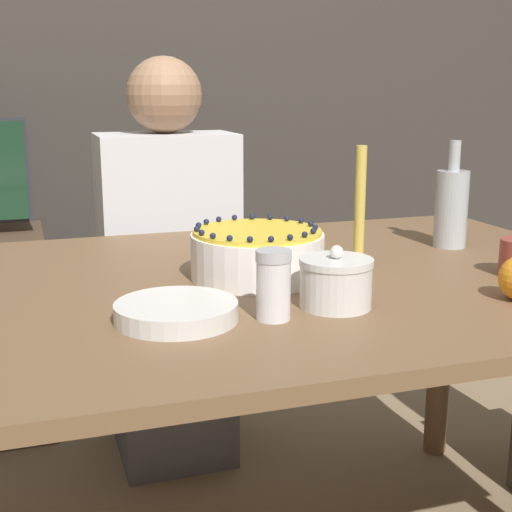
# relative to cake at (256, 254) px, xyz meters

# --- Properties ---
(wall_behind) EXTENTS (8.00, 0.05, 2.60)m
(wall_behind) POSITION_rel_cake_xyz_m (0.00, 1.39, 0.49)
(wall_behind) COLOR #38332D
(wall_behind) RESTS_ON ground_plane
(dining_table) EXTENTS (1.63, 1.06, 0.76)m
(dining_table) POSITION_rel_cake_xyz_m (0.00, -0.01, -0.15)
(dining_table) COLOR brown
(dining_table) RESTS_ON ground_plane
(cake) EXTENTS (0.27, 0.27, 0.11)m
(cake) POSITION_rel_cake_xyz_m (0.00, 0.00, 0.00)
(cake) COLOR white
(cake) RESTS_ON dining_table
(sugar_bowl) EXTENTS (0.13, 0.13, 0.11)m
(sugar_bowl) POSITION_rel_cake_xyz_m (0.07, -0.23, -0.00)
(sugar_bowl) COLOR silver
(sugar_bowl) RESTS_ON dining_table
(sugar_shaker) EXTENTS (0.06, 0.06, 0.12)m
(sugar_shaker) POSITION_rel_cake_xyz_m (-0.06, -0.26, 0.01)
(sugar_shaker) COLOR white
(sugar_shaker) RESTS_ON dining_table
(plate_stack) EXTENTS (0.21, 0.21, 0.03)m
(plate_stack) POSITION_rel_cake_xyz_m (-0.21, -0.22, -0.03)
(plate_stack) COLOR silver
(plate_stack) RESTS_ON dining_table
(candle) EXTENTS (0.05, 0.05, 0.26)m
(candle) POSITION_rel_cake_xyz_m (0.23, 0.01, 0.06)
(candle) COLOR tan
(candle) RESTS_ON dining_table
(bottle) EXTENTS (0.08, 0.08, 0.26)m
(bottle) POSITION_rel_cake_xyz_m (0.54, 0.13, 0.05)
(bottle) COLOR #B2B7BC
(bottle) RESTS_ON dining_table
(person_man_blue_shirt) EXTENTS (0.40, 0.34, 1.23)m
(person_man_blue_shirt) POSITION_rel_cake_xyz_m (-0.04, 0.73, -0.27)
(person_man_blue_shirt) COLOR #595960
(person_man_blue_shirt) RESTS_ON ground_plane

